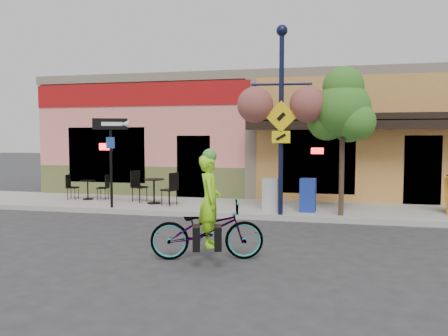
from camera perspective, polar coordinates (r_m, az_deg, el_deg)
name	(u,v)px	position (r m, az deg, el deg)	size (l,w,h in m)	color
ground	(267,224)	(11.39, 5.67, -7.31)	(90.00, 90.00, 0.00)	#2D2D30
sidewalk	(275,209)	(13.34, 6.73, -5.33)	(24.00, 3.00, 0.15)	#9E9B93
curb	(270,217)	(11.92, 6.00, -6.45)	(24.00, 0.12, 0.15)	#A8A59E
building	(290,137)	(18.64, 8.56, 4.01)	(18.20, 8.20, 4.50)	#EA7C74
bicycle	(207,230)	(8.07, -2.23, -8.09)	(0.72, 2.06, 1.08)	maroon
cyclist_rider	(210,214)	(8.00, -1.89, -6.05)	(0.61, 0.40, 1.67)	#9AFF1A
lamp_post	(281,121)	(11.80, 7.47, 6.13)	(1.61, 0.65, 5.05)	#101533
one_way_sign	(111,163)	(13.34, -14.54, 0.61)	(1.01, 0.22, 2.64)	black
cafe_set_left	(88,187)	(15.38, -17.37, -2.37)	(1.41, 0.70, 0.84)	black
cafe_set_right	(154,187)	(13.92, -9.13, -2.52)	(1.71, 0.85, 1.03)	black
newspaper_box_blue	(308,195)	(12.47, 10.90, -3.50)	(0.42, 0.38, 0.94)	navy
newspaper_box_grey	(271,194)	(12.56, 6.12, -3.44)	(0.43, 0.39, 0.92)	#ADADAD
street_tree	(342,141)	(12.00, 15.19, 3.48)	(1.56, 1.56, 4.00)	#3D7A26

